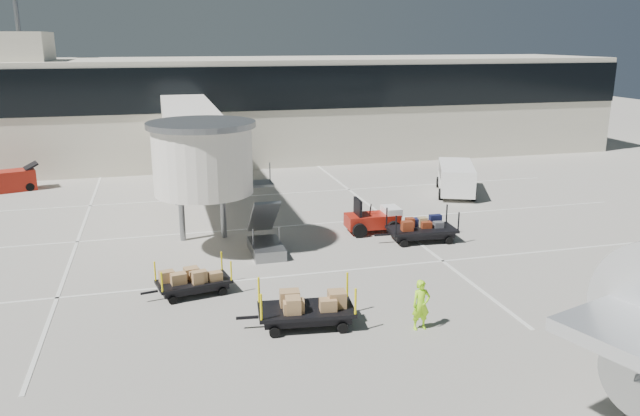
# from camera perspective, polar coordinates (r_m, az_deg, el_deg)

# --- Properties ---
(ground) EXTENTS (140.00, 140.00, 0.00)m
(ground) POSITION_cam_1_polar(r_m,az_deg,el_deg) (24.51, 0.38, -7.68)
(ground) COLOR #BBB5A7
(ground) RESTS_ON ground
(lane_markings) EXTENTS (40.00, 30.00, 0.02)m
(lane_markings) POSITION_cam_1_polar(r_m,az_deg,el_deg) (32.97, -4.97, -1.63)
(lane_markings) COLOR silver
(lane_markings) RESTS_ON ground
(terminal) EXTENTS (64.00, 12.11, 15.20)m
(terminal) POSITION_cam_1_polar(r_m,az_deg,el_deg) (52.31, -8.67, 9.10)
(terminal) COLOR beige
(terminal) RESTS_ON ground
(jet_bridge) EXTENTS (5.70, 20.40, 6.03)m
(jet_bridge) POSITION_cam_1_polar(r_m,az_deg,el_deg) (34.51, -11.42, 6.17)
(jet_bridge) COLOR white
(jet_bridge) RESTS_ON ground
(baggage_tug) EXTENTS (2.76, 1.79, 1.79)m
(baggage_tug) POSITION_cam_1_polar(r_m,az_deg,el_deg) (31.79, 4.94, -1.06)
(baggage_tug) COLOR maroon
(baggage_tug) RESTS_ON ground
(suitcase_cart) EXTENTS (4.05, 1.82, 1.57)m
(suitcase_cart) POSITION_cam_1_polar(r_m,az_deg,el_deg) (30.65, 9.34, -2.03)
(suitcase_cart) COLOR black
(suitcase_cart) RESTS_ON ground
(box_cart_near) EXTENTS (4.09, 1.98, 1.57)m
(box_cart_near) POSITION_cam_1_polar(r_m,az_deg,el_deg) (21.55, -0.96, -9.29)
(box_cart_near) COLOR black
(box_cart_near) RESTS_ON ground
(box_cart_far) EXTENTS (3.47, 1.87, 1.33)m
(box_cart_far) POSITION_cam_1_polar(r_m,az_deg,el_deg) (24.62, -11.55, -6.57)
(box_cart_far) COLOR black
(box_cart_far) RESTS_ON ground
(ground_worker) EXTENTS (0.65, 0.43, 1.76)m
(ground_worker) POSITION_cam_1_polar(r_m,az_deg,el_deg) (21.51, 9.22, -8.73)
(ground_worker) COLOR #9FF419
(ground_worker) RESTS_ON ground
(minivan) EXTENTS (3.79, 5.37, 1.89)m
(minivan) POSITION_cam_1_polar(r_m,az_deg,el_deg) (40.47, 12.31, 2.89)
(minivan) COLOR white
(minivan) RESTS_ON ground
(belt_loader) EXTENTS (3.86, 2.35, 1.75)m
(belt_loader) POSITION_cam_1_polar(r_m,az_deg,el_deg) (44.94, -26.68, 2.21)
(belt_loader) COLOR maroon
(belt_loader) RESTS_ON ground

